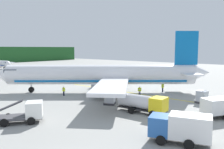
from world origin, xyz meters
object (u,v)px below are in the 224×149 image
(service_truck_catering, at_px, (180,127))
(cargo_container_near, at_px, (202,97))
(crew_loader_left, at_px, (140,90))
(service_truck_pushback, at_px, (24,113))
(crew_loader_right, at_px, (64,90))
(service_truck_fuel, at_px, (143,103))
(crew_marshaller, at_px, (163,87))
(airliner_foreground, at_px, (104,75))
(cargo_container_mid, at_px, (110,99))

(service_truck_catering, distance_m, cargo_container_near, 17.50)
(service_truck_catering, relative_size, crew_loader_left, 3.46)
(service_truck_pushback, xyz_separation_m, cargo_container_near, (22.99, -12.52, -0.17))
(service_truck_catering, relative_size, crew_loader_right, 3.44)
(service_truck_fuel, distance_m, crew_loader_right, 17.13)
(service_truck_pushback, xyz_separation_m, crew_marshaller, (27.45, -3.33, -0.13))
(service_truck_catering, relative_size, cargo_container_near, 2.75)
(cargo_container_near, relative_size, crew_loader_left, 1.26)
(cargo_container_near, xyz_separation_m, crew_loader_right, (-10.36, 21.25, -0.01))
(service_truck_catering, distance_m, crew_marshaller, 25.18)
(crew_marshaller, xyz_separation_m, crew_loader_right, (-14.82, 12.06, -0.05))
(airliner_foreground, distance_m, cargo_container_near, 18.31)
(service_truck_pushback, height_order, crew_loader_right, service_truck_pushback)
(crew_loader_left, distance_m, crew_loader_right, 13.81)
(airliner_foreground, relative_size, service_truck_pushback, 5.34)
(service_truck_catering, distance_m, cargo_container_mid, 16.19)
(airliner_foreground, height_order, crew_marshaller, airliner_foreground)
(cargo_container_mid, bearing_deg, service_truck_catering, -116.30)
(service_truck_pushback, relative_size, crew_loader_left, 3.78)
(airliner_foreground, distance_m, crew_loader_left, 7.72)
(service_truck_fuel, relative_size, service_truck_pushback, 1.09)
(service_truck_catering, height_order, service_truck_pushback, service_truck_catering)
(service_truck_pushback, xyz_separation_m, crew_loader_right, (12.63, 8.73, -0.18))
(airliner_foreground, bearing_deg, service_truck_catering, -122.64)
(airliner_foreground, bearing_deg, cargo_container_near, -80.12)
(airliner_foreground, relative_size, cargo_container_near, 16.06)
(cargo_container_mid, bearing_deg, crew_loader_right, 92.55)
(crew_loader_right, bearing_deg, airliner_foreground, -24.87)
(airliner_foreground, height_order, crew_loader_left, airliner_foreground)
(cargo_container_mid, bearing_deg, airliner_foreground, 47.01)
(airliner_foreground, relative_size, service_truck_fuel, 4.90)
(airliner_foreground, xyz_separation_m, cargo_container_mid, (-6.77, -7.27, -2.48))
(crew_loader_right, bearing_deg, crew_marshaller, -39.14)
(service_truck_fuel, bearing_deg, service_truck_pushback, 145.51)
(service_truck_fuel, distance_m, crew_marshaller, 16.06)
(crew_marshaller, bearing_deg, crew_loader_left, 165.05)
(crew_loader_left, bearing_deg, service_truck_fuel, -144.79)
(cargo_container_near, bearing_deg, cargo_container_mid, 132.96)
(cargo_container_near, bearing_deg, service_truck_fuel, 159.05)
(service_truck_catering, xyz_separation_m, cargo_container_mid, (7.17, 14.50, -0.62))
(service_truck_pushback, xyz_separation_m, crew_loader_left, (21.59, -1.77, -0.18))
(service_truck_catering, xyz_separation_m, cargo_container_near, (17.06, 3.88, -0.52))
(service_truck_fuel, bearing_deg, cargo_container_mid, 82.17)
(service_truck_pushback, bearing_deg, crew_marshaller, -6.92)
(cargo_container_near, xyz_separation_m, crew_marshaller, (4.45, 9.19, 0.04))
(cargo_container_near, bearing_deg, crew_loader_right, 116.00)
(cargo_container_mid, relative_size, crew_marshaller, 1.27)
(service_truck_fuel, relative_size, service_truck_catering, 1.19)
(crew_marshaller, bearing_deg, cargo_container_near, -115.86)
(cargo_container_mid, distance_m, crew_loader_right, 10.64)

